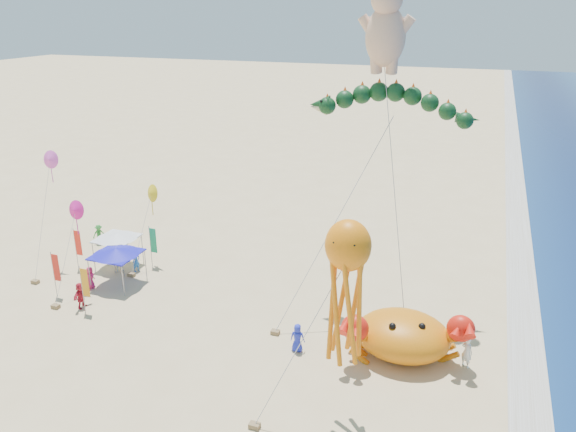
{
  "coord_description": "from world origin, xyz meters",
  "views": [
    {
      "loc": [
        8.52,
        -27.18,
        18.11
      ],
      "look_at": [
        -2.0,
        2.0,
        6.5
      ],
      "focal_mm": 35.0,
      "sensor_mm": 36.0,
      "label": 1
    }
  ],
  "objects_px": {
    "canopy_blue": "(116,252)",
    "cherub_kite": "(386,25)",
    "dragon_kite": "(392,108)",
    "canopy_white": "(117,236)",
    "octopus_kite": "(346,281)",
    "crab_inflatable": "(403,334)"
  },
  "relations": [
    {
      "from": "cherub_kite",
      "to": "octopus_kite",
      "type": "relative_size",
      "value": 1.97
    },
    {
      "from": "dragon_kite",
      "to": "cherub_kite",
      "type": "height_order",
      "value": "cherub_kite"
    },
    {
      "from": "cherub_kite",
      "to": "canopy_blue",
      "type": "xyz_separation_m",
      "value": [
        -16.79,
        -4.24,
        -14.66
      ]
    },
    {
      "from": "crab_inflatable",
      "to": "octopus_kite",
      "type": "xyz_separation_m",
      "value": [
        -1.86,
        -5.9,
        5.78
      ]
    },
    {
      "from": "octopus_kite",
      "to": "canopy_white",
      "type": "bearing_deg",
      "value": 152.38
    },
    {
      "from": "canopy_blue",
      "to": "canopy_white",
      "type": "xyz_separation_m",
      "value": [
        -1.7,
        2.4,
        -0.0
      ]
    },
    {
      "from": "dragon_kite",
      "to": "octopus_kite",
      "type": "bearing_deg",
      "value": -87.66
    },
    {
      "from": "dragon_kite",
      "to": "octopus_kite",
      "type": "xyz_separation_m",
      "value": [
        0.47,
        -11.64,
        -5.45
      ]
    },
    {
      "from": "octopus_kite",
      "to": "canopy_blue",
      "type": "distance_m",
      "value": 20.16
    },
    {
      "from": "canopy_blue",
      "to": "canopy_white",
      "type": "distance_m",
      "value": 2.94
    },
    {
      "from": "dragon_kite",
      "to": "cherub_kite",
      "type": "relative_size",
      "value": 0.7
    },
    {
      "from": "canopy_blue",
      "to": "cherub_kite",
      "type": "bearing_deg",
      "value": 14.16
    },
    {
      "from": "dragon_kite",
      "to": "crab_inflatable",
      "type": "bearing_deg",
      "value": -67.82
    },
    {
      "from": "cherub_kite",
      "to": "canopy_blue",
      "type": "distance_m",
      "value": 22.69
    },
    {
      "from": "dragon_kite",
      "to": "canopy_white",
      "type": "height_order",
      "value": "dragon_kite"
    },
    {
      "from": "dragon_kite",
      "to": "cherub_kite",
      "type": "distance_m",
      "value": 4.6
    },
    {
      "from": "crab_inflatable",
      "to": "canopy_white",
      "type": "xyz_separation_m",
      "value": [
        -21.52,
        4.38,
        1.09
      ]
    },
    {
      "from": "cherub_kite",
      "to": "canopy_white",
      "type": "xyz_separation_m",
      "value": [
        -18.49,
        -1.83,
        -14.66
      ]
    },
    {
      "from": "crab_inflatable",
      "to": "canopy_blue",
      "type": "relative_size",
      "value": 2.19
    },
    {
      "from": "octopus_kite",
      "to": "canopy_white",
      "type": "relative_size",
      "value": 3.31
    },
    {
      "from": "cherub_kite",
      "to": "canopy_blue",
      "type": "height_order",
      "value": "cherub_kite"
    },
    {
      "from": "canopy_blue",
      "to": "canopy_white",
      "type": "relative_size",
      "value": 1.07
    }
  ]
}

